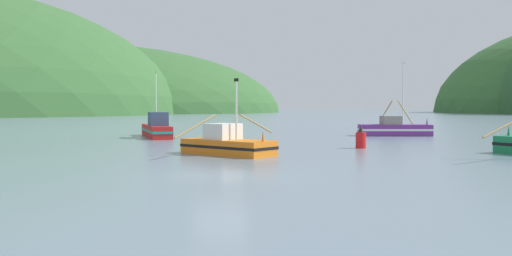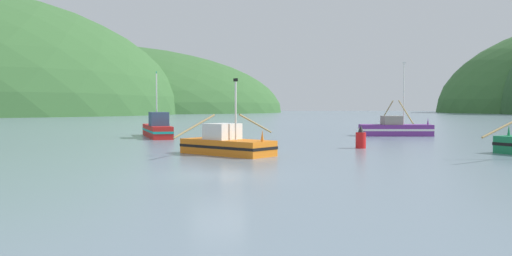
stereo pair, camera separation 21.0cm
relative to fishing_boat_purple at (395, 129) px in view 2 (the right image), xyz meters
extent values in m
plane|color=slate|center=(-12.12, -33.43, -0.75)|extent=(600.00, 600.00, 0.00)
ellipsoid|color=#386633|center=(-120.20, 186.66, -0.75)|extent=(186.43, 149.15, 63.39)
cube|color=#6B2D84|center=(0.05, 0.01, -0.16)|extent=(7.54, 3.32, 1.17)
cube|color=white|center=(0.05, 0.01, -0.10)|extent=(7.62, 3.35, 0.21)
cone|color=#6B2D84|center=(3.39, 0.37, 0.77)|extent=(0.22, 0.22, 0.70)
cube|color=gray|center=(-0.37, -0.04, 0.88)|extent=(2.12, 2.37, 0.91)
cylinder|color=silver|center=(0.87, 0.09, 3.57)|extent=(0.12, 0.12, 6.29)
cube|color=white|center=(0.87, 0.09, 6.84)|extent=(0.36, 0.07, 0.20)
cylinder|color=#997F4C|center=(-0.38, 3.97, 1.81)|extent=(0.71, 5.46, 2.29)
cylinder|color=#997F4C|center=(0.48, -3.96, 1.81)|extent=(0.71, 5.46, 2.29)
cube|color=orange|center=(-13.55, -23.35, -0.26)|extent=(6.63, 5.45, 0.97)
cube|color=black|center=(-13.55, -23.35, -0.21)|extent=(6.70, 5.50, 0.17)
cone|color=orange|center=(-11.10, -24.94, 0.57)|extent=(0.28, 0.28, 0.70)
cube|color=silver|center=(-13.91, -23.12, 0.73)|extent=(2.52, 2.59, 1.02)
cylinder|color=silver|center=(-12.93, -23.76, 2.07)|extent=(0.12, 0.12, 3.69)
cube|color=black|center=(-12.93, -23.76, 4.03)|extent=(0.32, 0.22, 0.20)
cylinder|color=#997F4C|center=(-12.01, -20.96, 1.17)|extent=(1.93, 2.89, 1.41)
cylinder|color=#997F4C|center=(-15.10, -25.75, 1.17)|extent=(1.93, 2.89, 1.41)
cube|color=red|center=(-24.00, -5.39, -0.15)|extent=(5.81, 9.66, 1.20)
cube|color=teal|center=(-24.00, -5.39, -0.09)|extent=(5.87, 9.76, 0.22)
cone|color=red|center=(-25.89, -1.31, 0.80)|extent=(0.27, 0.27, 0.70)
cube|color=#334C6B|center=(-23.37, -6.75, 1.11)|extent=(2.63, 3.08, 1.32)
cylinder|color=silver|center=(-24.05, -5.29, 3.03)|extent=(0.12, 0.12, 5.16)
cube|color=teal|center=(-24.05, -5.29, 5.73)|extent=(0.18, 0.34, 0.20)
cone|color=#197A47|center=(4.86, -19.70, 0.75)|extent=(0.28, 0.28, 0.70)
cylinder|color=red|center=(-4.67, -17.09, -0.16)|extent=(0.76, 0.76, 1.18)
cone|color=black|center=(-4.67, -17.09, 0.68)|extent=(0.45, 0.45, 0.50)
camera|label=1|loc=(-7.58, -57.09, 2.40)|focal=37.43mm
camera|label=2|loc=(-7.37, -57.06, 2.40)|focal=37.43mm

